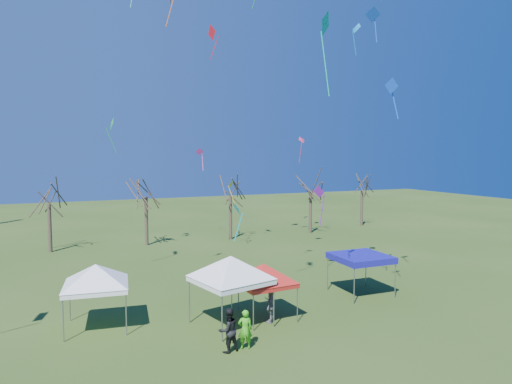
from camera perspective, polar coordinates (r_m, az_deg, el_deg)
ground at (r=23.26m, az=3.69°, el=-17.14°), size 140.00×140.00×0.00m
tree_1 at (r=43.94m, az=-24.54°, el=0.58°), size 3.42×3.42×7.54m
tree_2 at (r=44.27m, az=-13.64°, el=1.55°), size 3.71×3.71×8.18m
tree_3 at (r=46.14m, az=-3.22°, el=1.54°), size 3.59×3.59×7.91m
tree_4 at (r=50.08m, az=6.86°, el=1.75°), size 3.58×3.58×7.89m
tree_5 at (r=56.43m, az=13.15°, el=1.66°), size 3.39×3.39×7.46m
tent_white_west at (r=24.22m, az=-19.42°, el=-9.01°), size 4.21×4.21×3.74m
tent_white_mid at (r=23.23m, az=-3.17°, el=-8.56°), size 4.54×4.54×4.12m
tent_red at (r=24.19m, az=0.99°, el=-9.41°), size 3.86×3.86×3.41m
tent_blue at (r=29.15m, az=12.97°, el=-8.03°), size 3.21×3.21×2.47m
person_green at (r=21.20m, az=-1.38°, el=-16.78°), size 0.74×0.58×1.78m
person_grey at (r=24.20m, az=1.87°, el=-14.10°), size 1.00×1.00×1.70m
person_dark at (r=20.90m, az=-3.51°, el=-16.85°), size 1.09×0.93×1.96m
kite_19 at (r=40.73m, az=-7.04°, el=4.96°), size 0.81×0.57×2.04m
kite_22 at (r=40.91m, az=-3.14°, el=0.86°), size 0.97×0.99×2.73m
kite_5 at (r=21.24m, az=8.56°, el=19.97°), size 1.06×1.02×3.67m
kite_25 at (r=24.92m, az=14.40°, el=20.63°), size 0.87×0.62×1.77m
kite_17 at (r=32.78m, az=7.93°, el=-0.07°), size 0.71×0.97×2.88m
kite_27 at (r=25.52m, az=16.57°, el=12.51°), size 0.88×0.59×2.19m
kite_12 at (r=50.04m, az=5.73°, el=6.45°), size 1.12×0.95×2.93m
kite_13 at (r=39.73m, az=-17.63°, el=8.08°), size 0.84×1.17×2.97m
kite_1 at (r=22.58m, az=-2.35°, el=-2.13°), size 0.60×0.94×2.00m
kite_18 at (r=31.25m, az=12.41°, el=19.32°), size 0.50×0.82×2.04m
kite_11 at (r=39.35m, az=-5.48°, el=19.21°), size 0.78×1.34×2.91m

